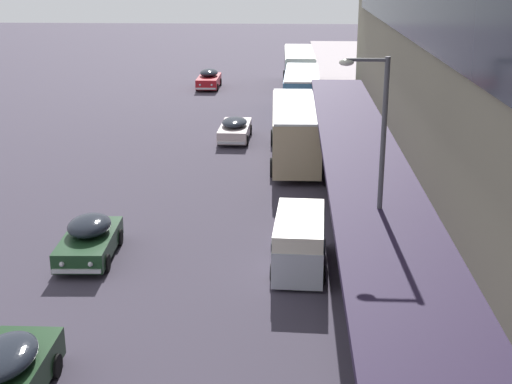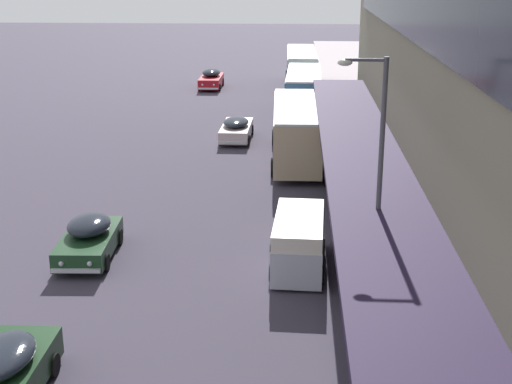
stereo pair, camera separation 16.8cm
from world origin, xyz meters
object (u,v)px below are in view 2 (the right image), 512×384
at_px(sedan_lead_mid, 211,79).
at_px(vw_van, 299,238).
at_px(sedan_trailing_mid, 1,377).
at_px(transit_bus_kerbside_rear, 303,90).
at_px(transit_bus_kerbside_far, 301,67).
at_px(transit_bus_kerbside_front, 296,129).
at_px(fire_hydrant, 395,321).
at_px(sedan_second_near, 236,129).
at_px(street_lamp, 375,167).
at_px(sedan_lead_near, 89,238).

distance_m(sedan_lead_mid, vw_van, 38.97).
relative_size(sedan_lead_mid, vw_van, 1.07).
bearing_deg(sedan_lead_mid, sedan_trailing_mid, -89.73).
bearing_deg(transit_bus_kerbside_rear, sedan_trailing_mid, -102.23).
bearing_deg(transit_bus_kerbside_far, transit_bus_kerbside_front, -90.96).
bearing_deg(sedan_trailing_mid, transit_bus_kerbside_rear, 77.77).
relative_size(sedan_trailing_mid, fire_hydrant, 6.71).
height_order(transit_bus_kerbside_front, sedan_trailing_mid, transit_bus_kerbside_front).
height_order(transit_bus_kerbside_rear, fire_hydrant, transit_bus_kerbside_rear).
xyz_separation_m(transit_bus_kerbside_far, sedan_second_near, (-4.12, -19.62, -1.14)).
bearing_deg(sedan_second_near, transit_bus_kerbside_front, -52.10).
height_order(transit_bus_kerbside_rear, transit_bus_kerbside_far, transit_bus_kerbside_far).
xyz_separation_m(transit_bus_kerbside_far, vw_van, (-0.24, -38.89, -0.75)).
bearing_deg(transit_bus_kerbside_rear, transit_bus_kerbside_far, 90.48).
xyz_separation_m(sedan_second_near, fire_hydrant, (6.74, -24.23, -0.22)).
distance_m(transit_bus_kerbside_far, fire_hydrant, 43.95).
xyz_separation_m(transit_bus_kerbside_front, street_lamp, (2.43, -17.50, 2.83)).
height_order(transit_bus_kerbside_far, sedan_second_near, transit_bus_kerbside_far).
height_order(sedan_trailing_mid, street_lamp, street_lamp).
xyz_separation_m(sedan_lead_near, sedan_second_near, (3.99, 18.81, -0.05)).
xyz_separation_m(sedan_trailing_mid, sedan_lead_near, (-0.44, 9.43, -0.01)).
bearing_deg(transit_bus_kerbside_front, street_lamp, -82.10).
height_order(sedan_trailing_mid, sedan_lead_mid, sedan_lead_mid).
relative_size(transit_bus_kerbside_rear, transit_bus_kerbside_far, 0.87).
distance_m(sedan_second_near, vw_van, 19.66).
bearing_deg(sedan_trailing_mid, sedan_second_near, 82.82).
xyz_separation_m(transit_bus_kerbside_front, sedan_trailing_mid, (-7.26, -23.48, -1.07)).
bearing_deg(fire_hydrant, transit_bus_kerbside_rear, 94.53).
bearing_deg(transit_bus_kerbside_rear, fire_hydrant, -85.47).
bearing_deg(transit_bus_kerbside_far, fire_hydrant, -86.57).
height_order(sedan_second_near, sedan_lead_mid, sedan_lead_mid).
relative_size(sedan_trailing_mid, sedan_lead_near, 1.08).
xyz_separation_m(transit_bus_kerbside_front, sedan_second_near, (-3.71, 4.76, -1.13)).
bearing_deg(vw_van, fire_hydrant, -59.98).
relative_size(sedan_lead_mid, street_lamp, 0.63).
relative_size(transit_bus_kerbside_far, street_lamp, 1.36).
relative_size(transit_bus_kerbside_front, sedan_trailing_mid, 2.15).
bearing_deg(sedan_trailing_mid, fire_hydrant, 21.27).
relative_size(sedan_lead_near, vw_van, 0.94).
height_order(sedan_lead_near, vw_van, vw_van).
distance_m(sedan_trailing_mid, fire_hydrant, 11.05).
relative_size(sedan_lead_near, street_lamp, 0.55).
distance_m(transit_bus_kerbside_front, sedan_second_near, 6.14).
bearing_deg(fire_hydrant, transit_bus_kerbside_front, 98.86).
distance_m(sedan_lead_mid, fire_hydrant, 44.44).
xyz_separation_m(transit_bus_kerbside_rear, sedan_lead_near, (-8.21, -26.42, -1.07)).
xyz_separation_m(sedan_trailing_mid, vw_van, (7.43, 8.97, 0.33)).
xyz_separation_m(transit_bus_kerbside_front, sedan_lead_near, (-7.70, -14.05, -1.08)).
bearing_deg(fire_hydrant, sedan_lead_near, 153.20).
distance_m(transit_bus_kerbside_far, sedan_lead_near, 39.29).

